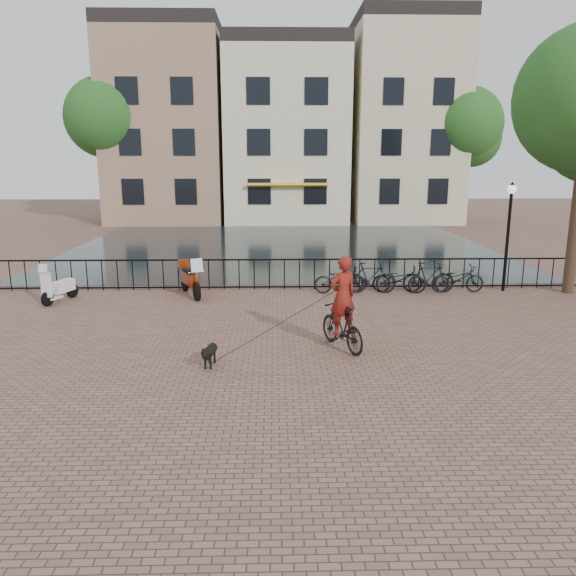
{
  "coord_description": "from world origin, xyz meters",
  "views": [
    {
      "loc": [
        -0.32,
        -10.2,
        4.27
      ],
      "look_at": [
        0.0,
        3.0,
        1.2
      ],
      "focal_mm": 35.0,
      "sensor_mm": 36.0,
      "label": 1
    }
  ],
  "objects_px": {
    "lamp_post": "(509,218)",
    "scooter": "(59,281)",
    "cyclist": "(342,309)",
    "motorcycle": "(190,275)",
    "dog": "(210,354)"
  },
  "relations": [
    {
      "from": "lamp_post",
      "to": "scooter",
      "type": "relative_size",
      "value": 2.37
    },
    {
      "from": "cyclist",
      "to": "scooter",
      "type": "distance_m",
      "value": 9.22
    },
    {
      "from": "cyclist",
      "to": "motorcycle",
      "type": "bearing_deg",
      "value": -75.67
    },
    {
      "from": "cyclist",
      "to": "dog",
      "type": "xyz_separation_m",
      "value": [
        -2.9,
        -1.03,
        -0.69
      ]
    },
    {
      "from": "lamp_post",
      "to": "dog",
      "type": "bearing_deg",
      "value": -143.24
    },
    {
      "from": "dog",
      "to": "scooter",
      "type": "relative_size",
      "value": 0.54
    },
    {
      "from": "dog",
      "to": "scooter",
      "type": "height_order",
      "value": "scooter"
    },
    {
      "from": "cyclist",
      "to": "scooter",
      "type": "relative_size",
      "value": 1.72
    },
    {
      "from": "cyclist",
      "to": "motorcycle",
      "type": "distance_m",
      "value": 6.67
    },
    {
      "from": "cyclist",
      "to": "dog",
      "type": "distance_m",
      "value": 3.15
    },
    {
      "from": "lamp_post",
      "to": "cyclist",
      "type": "bearing_deg",
      "value": -136.89
    },
    {
      "from": "lamp_post",
      "to": "cyclist",
      "type": "distance_m",
      "value": 8.33
    },
    {
      "from": "cyclist",
      "to": "dog",
      "type": "relative_size",
      "value": 3.18
    },
    {
      "from": "cyclist",
      "to": "motorcycle",
      "type": "relative_size",
      "value": 1.31
    },
    {
      "from": "lamp_post",
      "to": "dog",
      "type": "relative_size",
      "value": 4.38
    }
  ]
}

